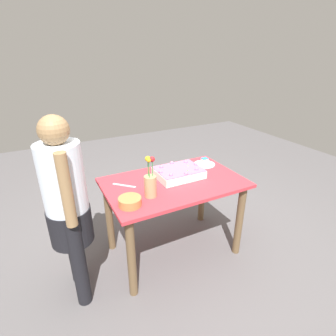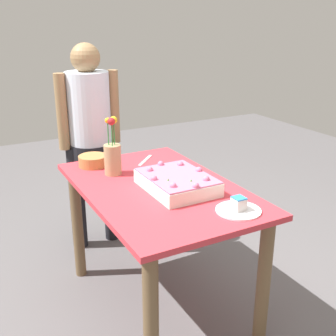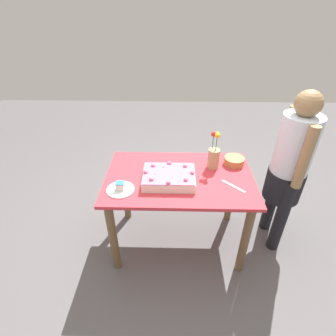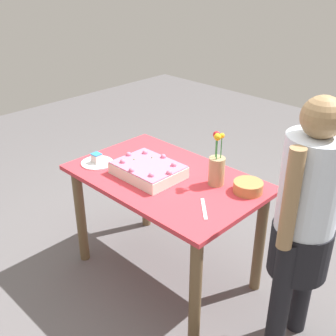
{
  "view_description": "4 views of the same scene",
  "coord_description": "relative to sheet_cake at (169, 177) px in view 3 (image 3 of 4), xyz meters",
  "views": [
    {
      "loc": [
        -1.01,
        -1.85,
        1.85
      ],
      "look_at": [
        -0.02,
        0.08,
        0.88
      ],
      "focal_mm": 28.0,
      "sensor_mm": 36.0,
      "label": 1
    },
    {
      "loc": [
        1.9,
        -0.96,
        1.64
      ],
      "look_at": [
        0.02,
        0.05,
        0.88
      ],
      "focal_mm": 45.0,
      "sensor_mm": 36.0,
      "label": 2
    },
    {
      "loc": [
        0.05,
        1.78,
        2.06
      ],
      "look_at": [
        0.1,
        -0.01,
        0.85
      ],
      "focal_mm": 28.0,
      "sensor_mm": 36.0,
      "label": 3
    },
    {
      "loc": [
        -1.67,
        1.68,
        2.03
      ],
      "look_at": [
        -0.0,
        -0.02,
        0.83
      ],
      "focal_mm": 45.0,
      "sensor_mm": 36.0,
      "label": 4
    }
  ],
  "objects": [
    {
      "name": "person_standing",
      "position": [
        -1.01,
        -0.14,
        0.03
      ],
      "size": [
        0.31,
        0.45,
        1.49
      ],
      "color": "black",
      "rests_on": "ground_plane"
    },
    {
      "name": "sheet_cake",
      "position": [
        0.0,
        0.0,
        0.0
      ],
      "size": [
        0.42,
        0.32,
        0.1
      ],
      "color": "white",
      "rests_on": "dining_table"
    },
    {
      "name": "cake_knife",
      "position": [
        -0.51,
        0.06,
        -0.04
      ],
      "size": [
        0.17,
        0.17,
        0.0
      ],
      "primitive_type": "cube",
      "rotation": [
        0.0,
        0.0,
        2.36
      ],
      "color": "silver",
      "rests_on": "dining_table"
    },
    {
      "name": "serving_plate_with_slice",
      "position": [
        0.37,
        0.12,
        -0.02
      ],
      "size": [
        0.22,
        0.22,
        0.07
      ],
      "color": "white",
      "rests_on": "dining_table"
    },
    {
      "name": "flower_vase",
      "position": [
        -0.38,
        -0.21,
        0.07
      ],
      "size": [
        0.1,
        0.1,
        0.34
      ],
      "color": "tan",
      "rests_on": "dining_table"
    },
    {
      "name": "ground_plane",
      "position": [
        -0.09,
        -0.07,
        -0.82
      ],
      "size": [
        8.0,
        8.0,
        0.0
      ],
      "primitive_type": "plane",
      "color": "#5C595A"
    },
    {
      "name": "dining_table",
      "position": [
        -0.09,
        -0.07,
        -0.19
      ],
      "size": [
        1.24,
        0.78,
        0.78
      ],
      "color": "#CD333E",
      "rests_on": "ground_plane"
    },
    {
      "name": "fruit_bowl",
      "position": [
        -0.58,
        -0.27,
        -0.01
      ],
      "size": [
        0.18,
        0.18,
        0.07
      ],
      "primitive_type": "cylinder",
      "color": "#B67C44",
      "rests_on": "dining_table"
    }
  ]
}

